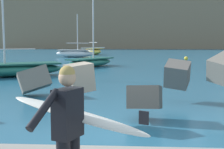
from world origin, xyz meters
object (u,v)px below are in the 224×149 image
at_px(boat_near_left, 13,69).
at_px(mooring_buoy_inner, 186,58).
at_px(boat_near_right, 92,51).
at_px(surfer_with_board, 71,124).
at_px(boat_far_left, 75,53).
at_px(boat_far_centre, 91,62).

bearing_deg(boat_near_left, mooring_buoy_inner, 50.69).
bearing_deg(boat_near_right, surfer_with_board, -83.31).
bearing_deg(boat_far_left, boat_near_left, -90.02).
relative_size(boat_far_left, mooring_buoy_inner, 13.10).
bearing_deg(boat_far_left, mooring_buoy_inner, -20.41).
bearing_deg(boat_far_centre, mooring_buoy_inner, 43.87).
bearing_deg(boat_far_left, surfer_with_board, -79.87).
distance_m(surfer_with_board, mooring_buoy_inner, 33.32).
xyz_separation_m(boat_near_right, boat_far_left, (-1.39, -7.89, -0.03)).
distance_m(boat_near_left, boat_far_centre, 8.50).
bearing_deg(surfer_with_board, boat_far_left, 100.13).
distance_m(boat_near_right, mooring_buoy_inner, 18.11).
bearing_deg(boat_near_right, boat_near_left, -92.66).
bearing_deg(boat_far_centre, boat_near_right, 96.65).
height_order(boat_near_right, boat_far_left, boat_near_right).
height_order(surfer_with_board, boat_near_left, boat_near_left).
xyz_separation_m(boat_far_centre, mooring_buoy_inner, (9.90, 9.52, -0.23)).
bearing_deg(mooring_buoy_inner, boat_far_centre, -136.13).
bearing_deg(boat_near_right, boat_far_centre, -83.35).
bearing_deg(boat_far_centre, boat_near_left, -118.27).
bearing_deg(boat_near_right, boat_far_left, -99.99).
relative_size(boat_near_left, boat_far_centre, 0.98).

